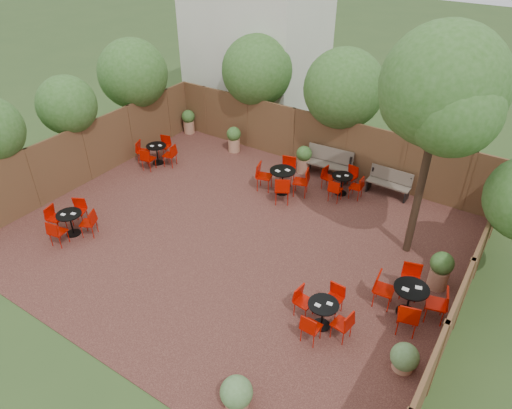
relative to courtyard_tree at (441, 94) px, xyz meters
The scene contains 13 objects.
ground 6.50m from the courtyard_tree, 153.30° to the right, with size 80.00×80.00×0.00m, color #354F23.
courtyard_paving 6.49m from the courtyard_tree, 153.30° to the right, with size 12.00×10.00×0.02m, color #3E1D19.
fence_back 6.17m from the courtyard_tree, 145.94° to the left, with size 12.00×0.08×2.00m, color brown.
fence_left 11.01m from the courtyard_tree, 168.24° to the right, with size 0.08×10.00×2.00m, color brown.
fence_right 4.41m from the courtyard_tree, 50.49° to the right, with size 0.08×10.00×2.00m, color brown.
neighbour_building 10.54m from the courtyard_tree, 146.13° to the left, with size 5.00×4.00×8.00m, color silver.
overhang_foliage 6.76m from the courtyard_tree, 167.27° to the left, with size 15.42×10.47×2.68m.
courtyard_tree is the anchor object (origin of this frame).
park_bench_left 5.88m from the courtyard_tree, 145.36° to the left, with size 1.65×0.64×1.00m.
park_bench_right 4.91m from the courtyard_tree, 120.18° to the left, with size 1.39×0.46×0.86m.
bistro_tables 5.70m from the courtyard_tree, 161.86° to the right, with size 11.45×7.64×0.94m.
planters 6.35m from the courtyard_tree, 163.93° to the left, with size 11.53×4.12×1.03m.
low_shrubs 6.82m from the courtyard_tree, 88.12° to the right, with size 2.97×3.15×0.68m.
Camera 1 is at (6.32, -8.49, 8.14)m, focal length 32.83 mm.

